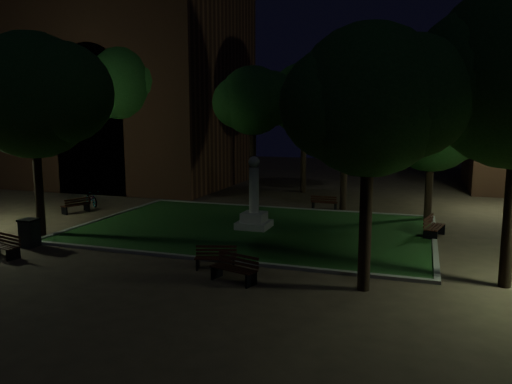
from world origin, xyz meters
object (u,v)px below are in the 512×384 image
Objects in this scene: bench_left_side at (76,206)px; bench_right_side at (433,228)px; bench_near_left at (216,258)px; bench_far_side at (324,203)px; monument at (254,208)px; bicycle at (92,198)px; bench_near_right at (235,269)px; trash_bin at (30,233)px; bench_west_near at (4,246)px.

bench_right_side is (17.59, 0.33, 0.04)m from bench_left_side.
bench_left_side is 0.91× the size of bench_right_side.
bench_near_left is 9.72m from bench_right_side.
bench_near_left is 11.63m from bench_far_side.
monument is 10.85m from bicycle.
bench_near_right reaches higher than bench_left_side.
bench_far_side is 14.63m from trash_bin.
bench_left_side is 6.79m from trash_bin.
bench_far_side is (9.20, 12.66, -0.02)m from bench_west_near.
bench_left_side is at bearing 104.63° from bench_right_side.
monument reaches higher than bench_west_near.
bench_near_right is at bearing 156.97° from bench_right_side.
bench_near_left is 7.86m from bench_west_near.
trash_bin is at bearing -171.49° from bench_near_right.
bicycle is at bearing 159.13° from bench_near_right.
bench_west_near is (-7.15, -6.94, -0.58)m from monument.
trash_bin reaches higher than bench_near_left.
bench_near_left is 1.03× the size of bench_far_side.
bench_near_right reaches higher than bench_west_near.
bench_right_side is at bearing -60.87° from bicycle.
bench_near_right is (1.70, -6.84, -0.56)m from monument.
bicycle reaches higher than bench_near_left.
bench_west_near is 10.14m from bicycle.
bench_near_right is 9.80m from bench_right_side.
bicycle is at bearing 111.53° from trash_bin.
bench_near_left is 0.85× the size of bench_right_side.
bench_far_side is at bearing 50.17° from trash_bin.
bench_right_side is 16.23m from trash_bin.
monument reaches higher than bench_near_left.
bench_near_left is at bearing 148.35° from bench_right_side.
bench_west_near is at bearing 54.59° from bench_far_side.
bench_left_side is (-2.90, 7.64, -0.00)m from bench_west_near.
monument reaches higher than bench_left_side.
bench_near_right reaches higher than bench_near_left.
monument is 7.63m from bench_right_side.
bench_near_left is at bearing -92.95° from bicycle.
bench_left_side is (-11.75, 7.53, -0.02)m from bench_near_right.
monument is 10.09m from bench_left_side.
bench_far_side is at bearing 63.00° from bench_right_side.
trash_bin reaches higher than bench_left_side.
trash_bin reaches higher than bicycle.
bench_left_side is at bearing 131.43° from bench_near_left.
bench_near_right is 12.56m from bench_far_side.
bench_left_side is (-10.69, 6.52, 0.02)m from bench_near_left.
bench_left_side reaches higher than bench_near_left.
bench_near_right is 0.97× the size of bicycle.
bench_right_side is at bearing 70.29° from bench_near_right.
bench_west_near is 0.94× the size of bicycle.
bench_far_side is 0.85× the size of bicycle.
bench_right_side reaches higher than bench_left_side.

